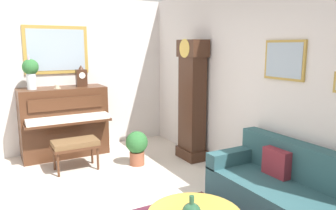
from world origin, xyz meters
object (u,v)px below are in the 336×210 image
(piano, at_px, (64,121))
(couch, at_px, (291,196))
(potted_plant, at_px, (137,146))
(teacup, at_px, (57,87))
(piano_bench, at_px, (75,145))
(mantel_clock, at_px, (81,77))
(grandfather_clock, at_px, (192,103))
(flower_vase, at_px, (31,70))

(piano, bearing_deg, couch, 25.39)
(couch, xyz_separation_m, potted_plant, (-2.44, -0.75, 0.01))
(couch, xyz_separation_m, teacup, (-3.43, -1.76, 0.92))
(piano_bench, xyz_separation_m, mantel_clock, (-0.81, 0.35, 0.98))
(piano_bench, bearing_deg, mantel_clock, 156.80)
(grandfather_clock, distance_m, potted_plant, 1.16)
(piano_bench, distance_m, teacup, 1.11)
(couch, relative_size, teacup, 16.38)
(mantel_clock, bearing_deg, flower_vase, -90.03)
(mantel_clock, relative_size, potted_plant, 0.68)
(couch, height_order, potted_plant, couch)
(flower_vase, height_order, potted_plant, flower_vase)
(potted_plant, bearing_deg, couch, 17.09)
(mantel_clock, bearing_deg, teacup, -79.31)
(grandfather_clock, relative_size, teacup, 17.50)
(potted_plant, bearing_deg, piano_bench, -105.52)
(teacup, bearing_deg, flower_vase, -102.06)
(flower_vase, height_order, teacup, flower_vase)
(flower_vase, bearing_deg, mantel_clock, 89.97)
(flower_vase, bearing_deg, piano_bench, 30.31)
(grandfather_clock, height_order, potted_plant, grandfather_clock)
(piano, xyz_separation_m, flower_vase, (0.00, -0.48, 0.91))
(flower_vase, bearing_deg, teacup, 77.94)
(mantel_clock, distance_m, flower_vase, 0.84)
(piano_bench, xyz_separation_m, teacup, (-0.73, -0.09, 0.83))
(mantel_clock, xyz_separation_m, flower_vase, (-0.00, -0.82, 0.14))
(piano_bench, distance_m, couch, 3.18)
(piano, bearing_deg, teacup, -48.59)
(piano_bench, height_order, couch, couch)
(piano_bench, bearing_deg, flower_vase, -149.69)
(couch, xyz_separation_m, flower_vase, (-3.51, -2.15, 1.21))
(piano_bench, distance_m, potted_plant, 0.96)
(grandfather_clock, height_order, flower_vase, grandfather_clock)
(couch, distance_m, mantel_clock, 3.90)
(mantel_clock, height_order, teacup, mantel_clock)
(grandfather_clock, xyz_separation_m, potted_plant, (-0.17, -0.95, -0.64))
(piano_bench, height_order, potted_plant, potted_plant)
(mantel_clock, distance_m, teacup, 0.47)
(piano, height_order, potted_plant, piano)
(mantel_clock, bearing_deg, couch, 20.71)
(flower_vase, relative_size, teacup, 5.00)
(piano_bench, bearing_deg, couch, 31.83)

